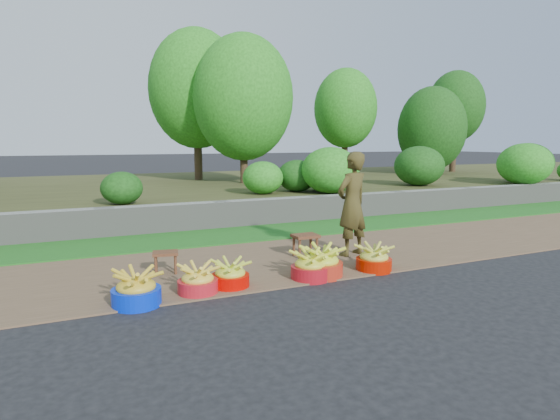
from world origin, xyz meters
name	(u,v)px	position (x,y,z in m)	size (l,w,h in m)	color
ground_plane	(322,283)	(0.00, 0.00, 0.00)	(120.00, 120.00, 0.00)	black
dirt_shoulder	(280,260)	(0.00, 1.25, 0.01)	(80.00, 2.50, 0.02)	brown
grass_verge	(235,235)	(0.00, 3.25, 0.02)	(80.00, 1.50, 0.04)	#1F651C
retaining_wall	(221,215)	(0.00, 4.10, 0.28)	(80.00, 0.35, 0.55)	gray
earth_bank	(171,192)	(0.00, 9.00, 0.25)	(80.00, 10.00, 0.50)	#3E411E
vegetation	(79,104)	(-2.40, 8.24, 2.70)	(26.94, 8.18, 4.80)	#3B2A1A
basin_a	(136,290)	(-2.21, 0.15, 0.18)	(0.52, 0.52, 0.39)	#0227D7
basin_b	(198,281)	(-1.51, 0.25, 0.16)	(0.47, 0.47, 0.35)	red
basin_c	(230,275)	(-1.09, 0.32, 0.15)	(0.46, 0.46, 0.34)	#C40500
basin_d	(310,267)	(-0.05, 0.22, 0.17)	(0.50, 0.50, 0.37)	#A3111A
basin_e	(322,263)	(0.15, 0.26, 0.18)	(0.55, 0.55, 0.41)	#AF2615
basin_f	(374,259)	(0.93, 0.21, 0.16)	(0.48, 0.48, 0.36)	#AC1401
stool_left	(165,256)	(-1.69, 1.21, 0.25)	(0.37, 0.31, 0.29)	#542F1B
stool_right	(305,239)	(0.43, 1.26, 0.29)	(0.38, 0.29, 0.34)	#542F1B
vendor_woman	(352,204)	(1.11, 1.04, 0.81)	(0.58, 0.38, 1.58)	black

